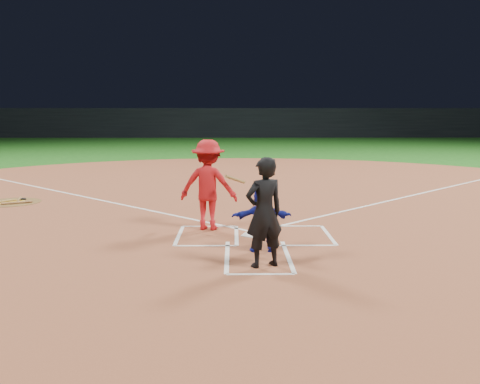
{
  "coord_description": "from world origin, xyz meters",
  "views": [
    {
      "loc": [
        -0.43,
        -11.09,
        2.56
      ],
      "look_at": [
        -0.3,
        -0.4,
        1.0
      ],
      "focal_mm": 40.0,
      "sensor_mm": 36.0,
      "label": 1
    }
  ],
  "objects_px": {
    "catcher": "(262,219)",
    "on_deck_circle": "(11,202)",
    "home_plate": "(254,235)",
    "batter_at_plate": "(208,185)",
    "umpire": "(264,212)"
  },
  "relations": [
    {
      "from": "catcher",
      "to": "on_deck_circle",
      "type": "bearing_deg",
      "value": -42.59
    },
    {
      "from": "home_plate",
      "to": "on_deck_circle",
      "type": "bearing_deg",
      "value": -32.08
    },
    {
      "from": "home_plate",
      "to": "catcher",
      "type": "distance_m",
      "value": 1.46
    },
    {
      "from": "home_plate",
      "to": "on_deck_circle",
      "type": "distance_m",
      "value": 8.18
    },
    {
      "from": "home_plate",
      "to": "batter_at_plate",
      "type": "distance_m",
      "value": 1.53
    },
    {
      "from": "catcher",
      "to": "umpire",
      "type": "distance_m",
      "value": 1.06
    },
    {
      "from": "home_plate",
      "to": "batter_at_plate",
      "type": "xyz_separation_m",
      "value": [
        -0.99,
        0.63,
        0.99
      ]
    },
    {
      "from": "on_deck_circle",
      "to": "batter_at_plate",
      "type": "bearing_deg",
      "value": -32.03
    },
    {
      "from": "on_deck_circle",
      "to": "catcher",
      "type": "bearing_deg",
      "value": -38.86
    },
    {
      "from": "home_plate",
      "to": "umpire",
      "type": "height_order",
      "value": "umpire"
    },
    {
      "from": "on_deck_circle",
      "to": "umpire",
      "type": "xyz_separation_m",
      "value": [
        7.01,
        -6.69,
        0.92
      ]
    },
    {
      "from": "home_plate",
      "to": "catcher",
      "type": "xyz_separation_m",
      "value": [
        0.1,
        -1.32,
        0.61
      ]
    },
    {
      "from": "on_deck_circle",
      "to": "umpire",
      "type": "relative_size",
      "value": 0.92
    },
    {
      "from": "catcher",
      "to": "home_plate",
      "type": "bearing_deg",
      "value": -89.22
    },
    {
      "from": "batter_at_plate",
      "to": "on_deck_circle",
      "type": "bearing_deg",
      "value": 147.97
    }
  ]
}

